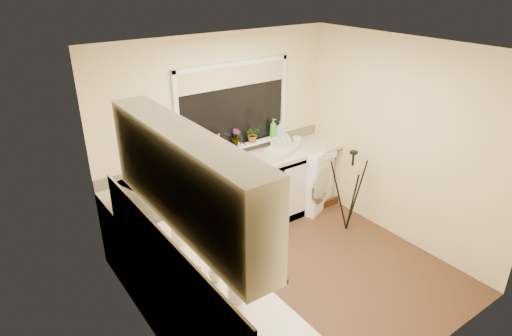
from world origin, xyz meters
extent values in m
plane|color=#4F301F|center=(0.00, 0.00, 0.00)|extent=(3.20, 3.20, 0.00)
plane|color=white|center=(0.00, 0.00, 2.45)|extent=(3.20, 3.20, 0.00)
plane|color=beige|center=(0.00, 1.50, 1.23)|extent=(3.20, 0.00, 3.20)
plane|color=beige|center=(0.00, -1.50, 1.23)|extent=(3.20, 0.00, 3.20)
plane|color=beige|center=(-1.60, 0.00, 1.23)|extent=(0.00, 3.00, 3.00)
plane|color=beige|center=(1.60, 0.00, 1.23)|extent=(0.00, 3.00, 3.00)
cube|color=silver|center=(-0.33, 1.20, 0.43)|extent=(2.55, 0.60, 0.86)
cube|color=silver|center=(-1.30, -0.30, 0.43)|extent=(0.54, 2.40, 0.86)
cube|color=beige|center=(0.00, 1.20, 0.88)|extent=(3.20, 0.60, 0.04)
cube|color=beige|center=(-1.30, -0.30, 0.88)|extent=(0.60, 2.40, 0.04)
cube|color=silver|center=(-1.44, -0.45, 1.80)|extent=(0.28, 1.90, 0.70)
cube|color=beige|center=(-1.59, -0.30, 1.12)|extent=(0.02, 2.40, 0.45)
cube|color=beige|center=(0.00, 1.49, 0.97)|extent=(3.20, 0.02, 0.14)
cube|color=black|center=(0.20, 1.49, 1.55)|extent=(1.50, 0.02, 1.00)
cube|color=tan|center=(0.20, 1.46, 1.92)|extent=(1.50, 0.02, 0.25)
cube|color=white|center=(0.20, 1.43, 1.04)|extent=(1.60, 0.14, 0.03)
cube|color=tan|center=(0.20, 1.20, 0.91)|extent=(0.82, 0.46, 0.03)
cylinder|color=silver|center=(0.20, 1.38, 1.02)|extent=(0.03, 0.03, 0.24)
cube|color=white|center=(1.17, 1.18, 0.45)|extent=(0.82, 0.81, 0.90)
cube|color=gray|center=(-0.37, 1.11, 0.91)|extent=(0.35, 0.28, 0.02)
cube|color=#5B5EF8|center=(-0.34, 1.26, 1.02)|extent=(0.32, 0.15, 0.21)
cylinder|color=white|center=(-1.26, 0.11, 1.01)|extent=(0.16, 0.16, 0.21)
cube|color=beige|center=(0.77, 1.22, 0.93)|extent=(0.54, 0.48, 0.07)
cylinder|color=silver|center=(-1.27, -0.80, 0.98)|extent=(0.11, 0.11, 0.16)
cylinder|color=silver|center=(-1.39, -0.43, 0.95)|extent=(0.08, 0.08, 0.11)
imported|color=silver|center=(-1.27, 0.79, 1.05)|extent=(0.49, 0.61, 0.30)
imported|color=#999999|center=(-0.39, 1.39, 1.17)|extent=(0.15, 0.13, 0.24)
imported|color=#999999|center=(-0.11, 1.43, 1.17)|extent=(0.15, 0.14, 0.24)
imported|color=#999999|center=(0.20, 1.42, 1.16)|extent=(0.16, 0.16, 0.22)
imported|color=#999999|center=(0.44, 1.41, 1.16)|extent=(0.20, 0.18, 0.21)
imported|color=green|center=(0.77, 1.42, 1.17)|extent=(0.13, 0.13, 0.25)
imported|color=#999999|center=(0.90, 1.42, 1.14)|extent=(0.11, 0.11, 0.19)
imported|color=silver|center=(1.11, 1.31, 0.95)|extent=(0.14, 0.14, 0.11)
imported|color=beige|center=(-1.29, -0.53, 0.95)|extent=(0.11, 0.11, 0.09)
camera|label=1|loc=(-2.61, -2.93, 3.12)|focal=30.74mm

